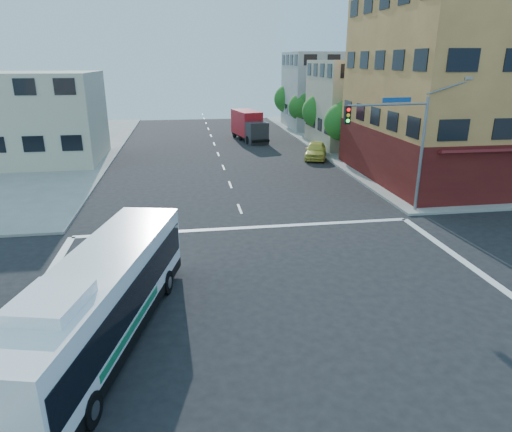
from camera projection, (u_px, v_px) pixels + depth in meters
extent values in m
plane|color=black|center=(282.00, 316.00, 16.96)|extent=(120.00, 120.00, 0.00)
cube|color=gray|center=(507.00, 138.00, 54.73)|extent=(50.00, 50.00, 0.15)
cube|color=#D7954D|center=(489.00, 88.00, 34.88)|extent=(18.00, 15.00, 14.00)
cube|color=#591814|center=(479.00, 152.00, 36.50)|extent=(18.09, 15.08, 4.00)
cube|color=tan|center=(371.00, 103.00, 49.74)|extent=(12.00, 10.00, 9.00)
cube|color=#A8A7A2|center=(331.00, 91.00, 62.66)|extent=(12.00, 10.00, 10.00)
cube|color=beige|center=(30.00, 118.00, 41.22)|extent=(12.00, 10.00, 8.00)
cylinder|color=gray|center=(421.00, 156.00, 27.48)|extent=(0.18, 0.18, 7.00)
cylinder|color=gray|center=(389.00, 105.00, 25.88)|extent=(5.01, 0.62, 0.12)
cube|color=black|center=(347.00, 115.00, 25.44)|extent=(0.32, 0.30, 1.00)
sphere|color=#FF0C0C|center=(349.00, 110.00, 25.19)|extent=(0.20, 0.20, 0.20)
sphere|color=yellow|center=(348.00, 115.00, 25.28)|extent=(0.20, 0.20, 0.20)
sphere|color=#19FF33|center=(348.00, 121.00, 25.38)|extent=(0.20, 0.20, 0.20)
cube|color=navy|center=(397.00, 100.00, 25.92)|extent=(1.80, 0.22, 0.28)
cube|color=gray|center=(468.00, 78.00, 26.62)|extent=(0.50, 0.22, 0.14)
cylinder|color=#392114|center=(341.00, 147.00, 44.53)|extent=(0.28, 0.28, 1.92)
sphere|color=#1B601C|center=(342.00, 122.00, 43.75)|extent=(3.60, 3.60, 3.60)
sphere|color=#1B601C|center=(348.00, 113.00, 43.23)|extent=(2.52, 2.52, 2.52)
cylinder|color=#392114|center=(318.00, 134.00, 51.99)|extent=(0.28, 0.28, 1.99)
sphere|color=#1B601C|center=(319.00, 111.00, 51.17)|extent=(3.80, 3.80, 3.80)
sphere|color=#1B601C|center=(324.00, 103.00, 50.64)|extent=(2.66, 2.66, 2.66)
cylinder|color=#392114|center=(301.00, 125.00, 59.48)|extent=(0.28, 0.28, 1.89)
sphere|color=#1B601C|center=(301.00, 107.00, 58.74)|extent=(3.40, 3.40, 3.40)
sphere|color=#1B601C|center=(305.00, 100.00, 58.24)|extent=(2.38, 2.38, 2.38)
cylinder|color=#392114|center=(287.00, 117.00, 66.94)|extent=(0.28, 0.28, 2.03)
sphere|color=#1B601C|center=(288.00, 99.00, 66.09)|extent=(4.00, 4.00, 4.00)
sphere|color=#1B601C|center=(291.00, 92.00, 65.54)|extent=(2.80, 2.80, 2.80)
cube|color=black|center=(104.00, 330.00, 15.18)|extent=(5.02, 11.41, 0.42)
cube|color=white|center=(101.00, 299.00, 14.81)|extent=(5.00, 11.39, 2.65)
cube|color=black|center=(100.00, 295.00, 14.76)|extent=(4.97, 11.08, 1.16)
cube|color=black|center=(152.00, 236.00, 19.98)|extent=(2.13, 0.58, 1.25)
cube|color=#E5590C|center=(151.00, 215.00, 19.71)|extent=(1.73, 0.48, 0.26)
cube|color=white|center=(96.00, 264.00, 14.40)|extent=(4.90, 11.16, 0.11)
cube|color=white|center=(50.00, 302.00, 11.70)|extent=(2.10, 2.38, 0.33)
cube|color=#137446|center=(61.00, 323.00, 14.69)|extent=(1.26, 4.96, 0.26)
cube|color=#137446|center=(133.00, 327.00, 14.49)|extent=(1.26, 4.96, 0.26)
cylinder|color=black|center=(113.00, 280.00, 18.64)|extent=(0.50, 1.00, 0.97)
cylinder|color=#99999E|center=(110.00, 280.00, 18.65)|extent=(0.15, 0.48, 0.48)
cylinder|color=black|center=(167.00, 282.00, 18.45)|extent=(0.50, 1.00, 0.97)
cylinder|color=#99999E|center=(170.00, 283.00, 18.44)|extent=(0.15, 0.48, 0.48)
cylinder|color=black|center=(9.00, 404.00, 11.92)|extent=(0.50, 1.00, 0.97)
cylinder|color=#99999E|center=(4.00, 404.00, 11.93)|extent=(0.15, 0.48, 0.48)
cylinder|color=black|center=(90.00, 410.00, 11.73)|extent=(0.50, 1.00, 0.97)
cylinder|color=#99999E|center=(95.00, 410.00, 11.72)|extent=(0.15, 0.48, 0.48)
cube|color=#28282D|center=(257.00, 133.00, 51.12)|extent=(2.51, 2.43, 2.42)
cube|color=black|center=(260.00, 131.00, 50.21)|extent=(1.93, 0.46, 0.93)
cube|color=#B1141D|center=(246.00, 123.00, 54.02)|extent=(3.22, 5.56, 2.80)
cube|color=black|center=(250.00, 136.00, 53.50)|extent=(3.48, 7.72, 0.28)
cylinder|color=black|center=(248.00, 140.00, 51.21)|extent=(0.44, 0.97, 0.93)
cylinder|color=black|center=(264.00, 139.00, 51.85)|extent=(0.44, 0.97, 0.93)
cylinder|color=black|center=(241.00, 136.00, 53.61)|extent=(0.44, 0.97, 0.93)
cylinder|color=black|center=(256.00, 136.00, 54.25)|extent=(0.44, 0.97, 0.93)
cylinder|color=black|center=(235.00, 134.00, 55.68)|extent=(0.44, 0.97, 0.93)
cylinder|color=black|center=(250.00, 133.00, 56.32)|extent=(0.44, 0.97, 0.93)
imported|color=#E0D350|center=(316.00, 150.00, 43.66)|extent=(3.34, 5.12, 1.62)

